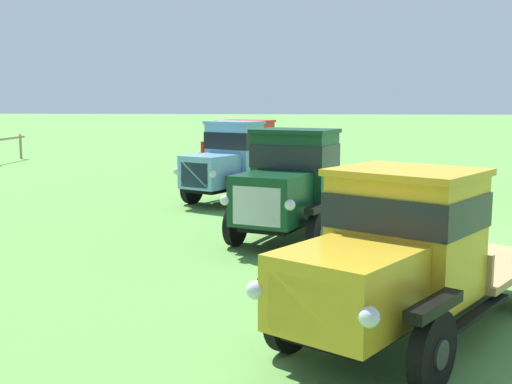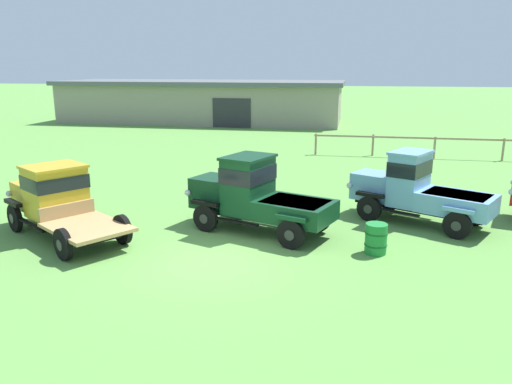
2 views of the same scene
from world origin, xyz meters
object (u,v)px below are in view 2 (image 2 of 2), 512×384
at_px(farm_shed, 202,101).
at_px(vintage_truck_far_side, 416,189).
at_px(oil_drum_beside_row, 376,239).
at_px(vintage_truck_midrow_center, 254,195).
at_px(vintage_truck_second_in_line, 55,197).

distance_m(farm_shed, vintage_truck_far_side, 32.15).
bearing_deg(oil_drum_beside_row, vintage_truck_midrow_center, 160.16).
bearing_deg(oil_drum_beside_row, vintage_truck_far_side, 66.78).
height_order(vintage_truck_far_side, oil_drum_beside_row, vintage_truck_far_side).
bearing_deg(vintage_truck_midrow_center, vintage_truck_second_in_line, -166.94).
height_order(farm_shed, oil_drum_beside_row, farm_shed).
xyz_separation_m(vintage_truck_second_in_line, vintage_truck_midrow_center, (5.90, 1.37, 0.03)).
height_order(vintage_truck_second_in_line, vintage_truck_midrow_center, vintage_truck_midrow_center).
bearing_deg(vintage_truck_second_in_line, vintage_truck_far_side, 16.46).
bearing_deg(farm_shed, vintage_truck_second_in_line, -81.17).
xyz_separation_m(vintage_truck_second_in_line, vintage_truck_far_side, (10.89, 3.22, -0.02)).
height_order(vintage_truck_midrow_center, oil_drum_beside_row, vintage_truck_midrow_center).
height_order(farm_shed, vintage_truck_second_in_line, farm_shed).
bearing_deg(vintage_truck_midrow_center, farm_shed, 109.80).
xyz_separation_m(farm_shed, oil_drum_beside_row, (14.39, -31.18, -1.44)).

